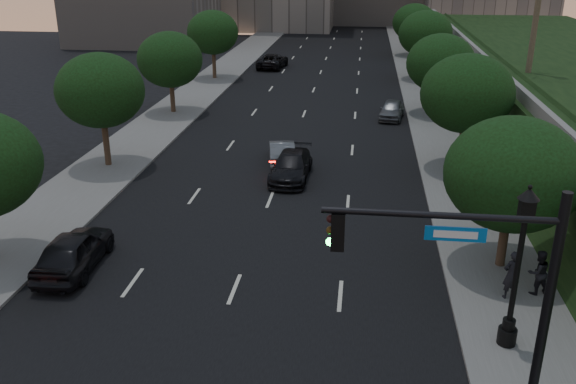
# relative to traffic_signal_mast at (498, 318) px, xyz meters

# --- Properties ---
(ground) EXTENTS (160.00, 160.00, 0.00)m
(ground) POSITION_rel_traffic_signal_mast_xyz_m (-7.96, 1.62, -3.67)
(ground) COLOR black
(ground) RESTS_ON ground
(road_surface) EXTENTS (16.00, 140.00, 0.02)m
(road_surface) POSITION_rel_traffic_signal_mast_xyz_m (-7.96, 31.62, -3.66)
(road_surface) COLOR black
(road_surface) RESTS_ON ground
(sidewalk_right) EXTENTS (4.50, 140.00, 0.15)m
(sidewalk_right) POSITION_rel_traffic_signal_mast_xyz_m (2.29, 31.62, -3.60)
(sidewalk_right) COLOR slate
(sidewalk_right) RESTS_ON ground
(sidewalk_left) EXTENTS (4.50, 140.00, 0.15)m
(sidewalk_left) POSITION_rel_traffic_signal_mast_xyz_m (-18.21, 31.62, -3.60)
(sidewalk_left) COLOR slate
(sidewalk_left) RESTS_ON ground
(parapet_wall) EXTENTS (0.35, 90.00, 0.70)m
(parapet_wall) POSITION_rel_traffic_signal_mast_xyz_m (5.54, 29.62, 0.68)
(parapet_wall) COLOR slate
(parapet_wall) RESTS_ON embankment
(tree_right_a) EXTENTS (5.20, 5.20, 6.24)m
(tree_right_a) POSITION_rel_traffic_signal_mast_xyz_m (2.34, 9.62, 0.35)
(tree_right_a) COLOR #38281C
(tree_right_a) RESTS_ON ground
(tree_right_b) EXTENTS (5.20, 5.20, 6.74)m
(tree_right_b) POSITION_rel_traffic_signal_mast_xyz_m (2.34, 21.62, 0.84)
(tree_right_b) COLOR #38281C
(tree_right_b) RESTS_ON ground
(tree_right_c) EXTENTS (5.20, 5.20, 6.24)m
(tree_right_c) POSITION_rel_traffic_signal_mast_xyz_m (2.34, 34.62, 0.35)
(tree_right_c) COLOR #38281C
(tree_right_c) RESTS_ON ground
(tree_right_d) EXTENTS (5.20, 5.20, 6.74)m
(tree_right_d) POSITION_rel_traffic_signal_mast_xyz_m (2.34, 48.62, 0.84)
(tree_right_d) COLOR #38281C
(tree_right_d) RESTS_ON ground
(tree_right_e) EXTENTS (5.20, 5.20, 6.24)m
(tree_right_e) POSITION_rel_traffic_signal_mast_xyz_m (2.34, 63.62, 0.35)
(tree_right_e) COLOR #38281C
(tree_right_e) RESTS_ON ground
(tree_left_b) EXTENTS (5.00, 5.00, 6.71)m
(tree_left_b) POSITION_rel_traffic_signal_mast_xyz_m (-18.26, 19.62, 0.90)
(tree_left_b) COLOR #38281C
(tree_left_b) RESTS_ON ground
(tree_left_c) EXTENTS (5.00, 5.00, 6.34)m
(tree_left_c) POSITION_rel_traffic_signal_mast_xyz_m (-18.26, 32.62, 0.53)
(tree_left_c) COLOR #38281C
(tree_left_c) RESTS_ON ground
(tree_left_d) EXTENTS (5.00, 5.00, 6.71)m
(tree_left_d) POSITION_rel_traffic_signal_mast_xyz_m (-18.26, 46.62, 0.90)
(tree_left_d) COLOR #38281C
(tree_left_d) RESTS_ON ground
(traffic_signal_mast) EXTENTS (5.68, 0.56, 7.00)m
(traffic_signal_mast) POSITION_rel_traffic_signal_mast_xyz_m (0.00, 0.00, 0.00)
(traffic_signal_mast) COLOR black
(traffic_signal_mast) RESTS_ON ground
(street_lamp) EXTENTS (0.64, 0.64, 5.62)m
(street_lamp) POSITION_rel_traffic_signal_mast_xyz_m (1.48, 4.15, -1.04)
(street_lamp) COLOR black
(street_lamp) RESTS_ON ground
(sedan_near_left) EXTENTS (2.14, 4.87, 1.63)m
(sedan_near_left) POSITION_rel_traffic_signal_mast_xyz_m (-14.63, 7.44, -2.86)
(sedan_near_left) COLOR black
(sedan_near_left) RESTS_ON ground
(sedan_mid_left) EXTENTS (2.19, 4.41, 1.39)m
(sedan_mid_left) POSITION_rel_traffic_signal_mast_xyz_m (-8.14, 21.61, -2.98)
(sedan_mid_left) COLOR slate
(sedan_mid_left) RESTS_ON ground
(sedan_far_left) EXTENTS (3.13, 5.84, 1.56)m
(sedan_far_left) POSITION_rel_traffic_signal_mast_xyz_m (-13.40, 53.58, -2.89)
(sedan_far_left) COLOR black
(sedan_far_left) RESTS_ON ground
(sedan_near_right) EXTENTS (2.19, 5.08, 1.46)m
(sedan_near_right) POSITION_rel_traffic_signal_mast_xyz_m (-7.25, 18.93, -2.94)
(sedan_near_right) COLOR black
(sedan_near_right) RESTS_ON ground
(sedan_far_right) EXTENTS (2.24, 4.31, 1.40)m
(sedan_far_right) POSITION_rel_traffic_signal_mast_xyz_m (-1.19, 33.06, -2.97)
(sedan_far_right) COLOR slate
(sedan_far_right) RESTS_ON ground
(pedestrian_a) EXTENTS (0.79, 0.64, 1.86)m
(pedestrian_a) POSITION_rel_traffic_signal_mast_xyz_m (2.15, 7.07, -2.59)
(pedestrian_a) COLOR black
(pedestrian_a) RESTS_ON sidewalk_right
(pedestrian_b) EXTENTS (1.01, 0.90, 1.72)m
(pedestrian_b) POSITION_rel_traffic_signal_mast_xyz_m (3.19, 7.50, -2.66)
(pedestrian_b) COLOR black
(pedestrian_b) RESTS_ON sidewalk_right
(pedestrian_c) EXTENTS (1.04, 0.54, 1.69)m
(pedestrian_c) POSITION_rel_traffic_signal_mast_xyz_m (2.70, 13.52, -2.68)
(pedestrian_c) COLOR black
(pedestrian_c) RESTS_ON sidewalk_right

